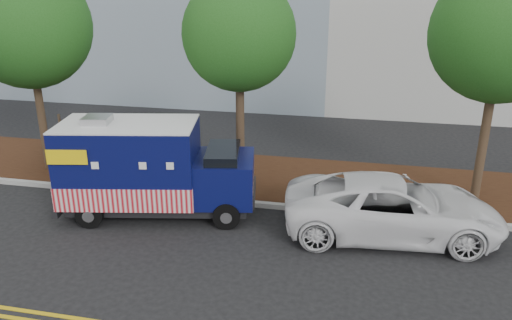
# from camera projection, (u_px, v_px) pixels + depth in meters

# --- Properties ---
(ground) EXTENTS (120.00, 120.00, 0.00)m
(ground) POSITION_uv_depth(u_px,v_px,m) (215.00, 225.00, 13.74)
(ground) COLOR black
(ground) RESTS_ON ground
(curb) EXTENTS (120.00, 0.18, 0.15)m
(curb) POSITION_uv_depth(u_px,v_px,m) (229.00, 202.00, 15.00)
(curb) COLOR #9E9E99
(curb) RESTS_ON ground
(mulch_strip) EXTENTS (120.00, 4.00, 0.15)m
(mulch_strip) POSITION_uv_depth(u_px,v_px,m) (245.00, 176.00, 16.93)
(mulch_strip) COLOR black
(mulch_strip) RESTS_ON ground
(tree_a) EXTENTS (3.98, 3.98, 6.96)m
(tree_a) POSITION_uv_depth(u_px,v_px,m) (28.00, 26.00, 15.79)
(tree_a) COLOR #38281C
(tree_a) RESTS_ON ground
(tree_b) EXTENTS (3.35, 3.35, 6.54)m
(tree_b) POSITION_uv_depth(u_px,v_px,m) (239.00, 35.00, 14.50)
(tree_b) COLOR #38281C
(tree_b) RESTS_ON ground
(tree_c) EXTENTS (3.81, 3.81, 6.93)m
(tree_c) POSITION_uv_depth(u_px,v_px,m) (501.00, 33.00, 13.36)
(tree_c) COLOR #38281C
(tree_c) RESTS_ON ground
(sign_post) EXTENTS (0.06, 0.06, 2.40)m
(sign_post) POSITION_uv_depth(u_px,v_px,m) (64.00, 150.00, 16.00)
(sign_post) COLOR #473828
(sign_post) RESTS_ON ground
(food_truck) EXTENTS (5.74, 3.00, 2.88)m
(food_truck) POSITION_uv_depth(u_px,v_px,m) (148.00, 171.00, 14.01)
(food_truck) COLOR black
(food_truck) RESTS_ON ground
(white_car) EXTENTS (5.82, 3.09, 1.56)m
(white_car) POSITION_uv_depth(u_px,v_px,m) (392.00, 207.00, 13.02)
(white_car) COLOR white
(white_car) RESTS_ON ground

